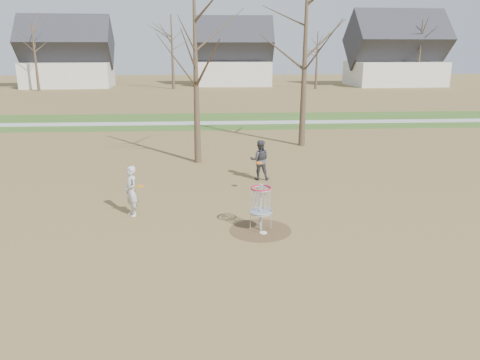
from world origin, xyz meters
name	(u,v)px	position (x,y,z in m)	size (l,w,h in m)	color
ground	(260,230)	(0.00, 0.00, 0.00)	(160.00, 160.00, 0.00)	brown
green_band	(230,121)	(0.00, 21.00, 0.01)	(160.00, 8.00, 0.01)	#2D5119
footpath	(230,123)	(0.00, 20.00, 0.01)	(160.00, 1.50, 0.01)	#9E9E99
dirt_circle	(260,230)	(0.00, 0.00, 0.01)	(1.80, 1.80, 0.01)	#47331E
player_standing	(131,191)	(-3.89, 1.52, 0.80)	(0.58, 0.38, 1.59)	silver
player_throwing	(260,160)	(0.53, 5.41, 0.80)	(0.78, 0.61, 1.60)	#38383D
disc_grounded	(263,233)	(0.05, -0.23, 0.02)	(0.22, 0.22, 0.02)	white
discs_in_play	(207,173)	(-1.54, 2.50, 1.08)	(4.12, 2.42, 0.17)	orange
disc_golf_basket	(261,200)	(0.00, 0.00, 0.91)	(0.64, 0.64, 1.35)	#9EA3AD
bare_trees	(241,45)	(1.78, 35.79, 5.35)	(52.62, 44.98, 9.00)	#382B1E
houses_row	(252,59)	(4.32, 52.56, 3.52)	(56.51, 10.01, 7.26)	silver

